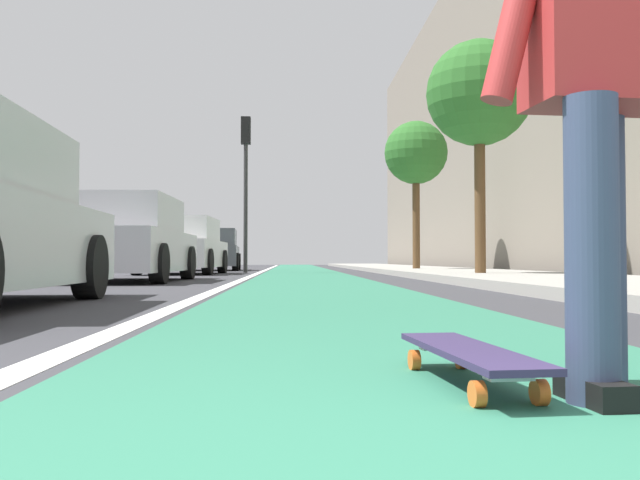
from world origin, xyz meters
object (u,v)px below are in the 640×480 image
at_px(skateboard, 468,355).
at_px(parked_car_end, 213,251).
at_px(parked_car_far, 182,247).
at_px(parked_car_mid, 124,241).
at_px(street_tree_far, 416,154).
at_px(skater_person, 598,67).
at_px(street_tree_mid, 479,95).
at_px(traffic_light, 246,166).

height_order(skateboard, parked_car_end, parked_car_end).
distance_m(skateboard, parked_car_far, 16.48).
height_order(parked_car_mid, street_tree_far, street_tree_far).
bearing_deg(skater_person, street_tree_mid, -14.14).
relative_size(parked_car_far, street_tree_mid, 0.91).
height_order(traffic_light, street_tree_mid, street_tree_mid).
height_order(skateboard, street_tree_mid, street_tree_mid).
height_order(parked_car_end, street_tree_far, street_tree_far).
distance_m(skateboard, traffic_light, 18.20).
height_order(parked_car_far, traffic_light, traffic_light).
relative_size(skater_person, parked_car_far, 0.39).
bearing_deg(parked_car_mid, parked_car_far, -0.41).
bearing_deg(parked_car_end, traffic_light, -162.07).
relative_size(parked_car_mid, parked_car_end, 1.03).
bearing_deg(parked_car_mid, street_tree_far, -41.20).
height_order(street_tree_mid, street_tree_far, street_tree_mid).
bearing_deg(street_tree_mid, parked_car_far, 51.13).
height_order(parked_car_far, street_tree_mid, street_tree_mid).
relative_size(parked_car_end, street_tree_mid, 0.89).
distance_m(parked_car_end, street_tree_mid, 13.51).
xyz_separation_m(skater_person, parked_car_mid, (10.12, 3.82, -0.22)).
bearing_deg(skateboard, street_tree_far, -10.09).
xyz_separation_m(skateboard, parked_car_end, (22.36, 3.33, 0.61)).
bearing_deg(street_tree_mid, parked_car_mid, 97.54).
bearing_deg(parked_car_far, street_tree_mid, -128.87).
bearing_deg(street_tree_far, traffic_light, 85.87).
relative_size(skater_person, street_tree_far, 0.37).
bearing_deg(skater_person, parked_car_end, 9.26).
height_order(skater_person, parked_car_end, skater_person).
bearing_deg(traffic_light, parked_car_mid, 168.48).
xyz_separation_m(parked_car_end, street_tree_far, (-4.87, -6.44, 2.77)).
bearing_deg(parked_car_end, skater_person, -170.74).
distance_m(street_tree_mid, street_tree_far, 6.65).
bearing_deg(skateboard, parked_car_far, 12.01).
relative_size(skateboard, parked_car_far, 0.20).
distance_m(parked_car_mid, street_tree_mid, 7.24).
distance_m(skater_person, street_tree_mid, 11.64).
distance_m(traffic_light, street_tree_mid, 8.61).
xyz_separation_m(skateboard, street_tree_mid, (10.84, -3.11, 3.50)).
bearing_deg(skateboard, street_tree_mid, -16.02).
relative_size(skateboard, skater_person, 0.52).
relative_size(skateboard, parked_car_end, 0.21).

